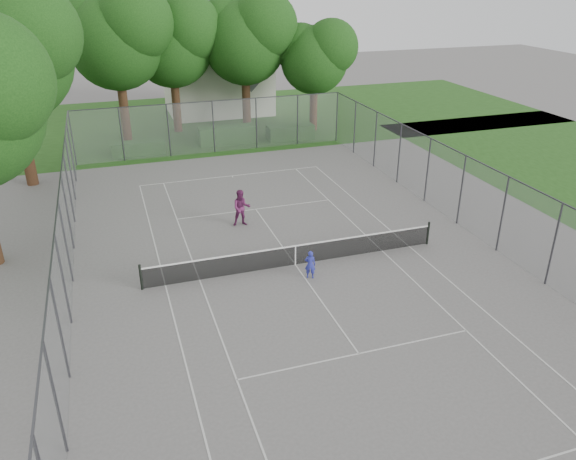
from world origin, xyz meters
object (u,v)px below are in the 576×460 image
object	(u,v)px
tennis_net	(295,254)
house	(217,62)
woman_player	(242,208)
girl_player	(310,264)

from	to	relation	value
tennis_net	house	xyz separation A→B (m)	(2.78, 28.70, 3.75)
tennis_net	woman_player	size ratio (longest dim) A/B	7.02
woman_player	tennis_net	bearing A→B (deg)	-68.89
girl_player	woman_player	xyz separation A→B (m)	(-1.38, 5.88, 0.31)
woman_player	house	bearing A→B (deg)	87.84
house	girl_player	size ratio (longest dim) A/B	8.73
house	woman_player	xyz separation A→B (m)	(-3.94, -24.02, -3.35)
tennis_net	girl_player	xyz separation A→B (m)	(0.22, -1.20, 0.10)
girl_player	woman_player	size ratio (longest dim) A/B	0.66
tennis_net	girl_player	world-z (taller)	girl_player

